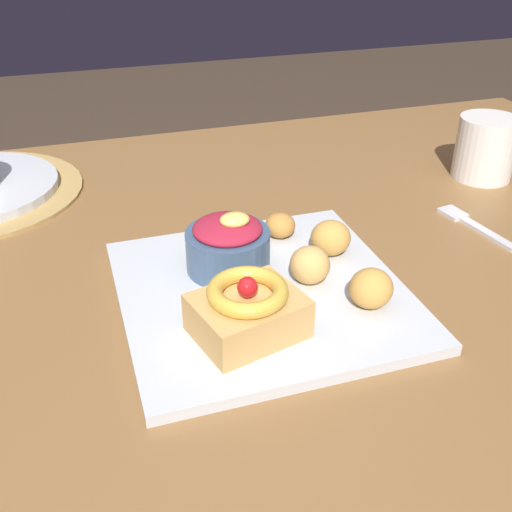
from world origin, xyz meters
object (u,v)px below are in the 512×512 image
object	(u,v)px
fritter_back	(310,265)
fritter_extra	(331,238)
front_plate	(262,293)
fritter_middle	(280,225)
cake_slice	(248,310)
fritter_front	(371,288)
berry_ramekin	(228,245)
fork	(471,224)
coffee_mug	(485,148)

from	to	relation	value
fritter_back	fritter_extra	size ratio (longest dim) A/B	0.93
front_plate	fritter_back	size ratio (longest dim) A/B	6.79
fritter_middle	cake_slice	bearing A→B (deg)	-118.98
fritter_front	fritter_extra	bearing A→B (deg)	87.84
cake_slice	fritter_back	distance (m)	0.11
cake_slice	berry_ramekin	xyz separation A→B (m)	(0.01, 0.12, 0.00)
cake_slice	fritter_middle	size ratio (longest dim) A/B	3.06
fritter_front	fritter_back	xyz separation A→B (m)	(-0.04, 0.06, -0.00)
cake_slice	fritter_extra	world-z (taller)	cake_slice
fritter_front	fritter_middle	size ratio (longest dim) A/B	1.19
berry_ramekin	front_plate	bearing A→B (deg)	-65.82
fritter_extra	fork	world-z (taller)	fritter_extra
cake_slice	fritter_front	size ratio (longest dim) A/B	2.57
fritter_middle	fork	bearing A→B (deg)	-6.67
cake_slice	coffee_mug	size ratio (longest dim) A/B	1.24
cake_slice	fritter_front	xyz separation A→B (m)	(0.13, 0.00, -0.01)
fritter_extra	fritter_middle	bearing A→B (deg)	126.23
cake_slice	fritter_extra	bearing A→B (deg)	39.91
fritter_middle	fritter_extra	xyz separation A→B (m)	(0.04, -0.06, 0.01)
front_plate	berry_ramekin	bearing A→B (deg)	114.18
cake_slice	fritter_extra	xyz separation A→B (m)	(0.13, 0.11, -0.01)
front_plate	fritter_middle	world-z (taller)	fritter_middle
cake_slice	coffee_mug	bearing A→B (deg)	30.84
front_plate	fritter_back	world-z (taller)	fritter_back
front_plate	berry_ramekin	distance (m)	0.06
cake_slice	berry_ramekin	world-z (taller)	berry_ramekin
berry_ramekin	fritter_front	size ratio (longest dim) A/B	2.07
berry_ramekin	fritter_back	distance (m)	0.09
front_plate	fritter_back	distance (m)	0.06
fritter_back	fritter_extra	xyz separation A→B (m)	(0.04, 0.05, -0.00)
berry_ramekin	fritter_extra	distance (m)	0.12
berry_ramekin	fritter_front	bearing A→B (deg)	-44.20
fritter_front	coffee_mug	distance (m)	0.41
cake_slice	fork	world-z (taller)	cake_slice
front_plate	coffee_mug	size ratio (longest dim) A/B	3.19
front_plate	fritter_extra	bearing A→B (deg)	24.71
cake_slice	berry_ramekin	distance (m)	0.12
fritter_back	fork	xyz separation A→B (m)	(0.25, 0.07, -0.03)
fritter_back	coffee_mug	bearing A→B (deg)	29.48
fork	coffee_mug	size ratio (longest dim) A/B	1.39
front_plate	fritter_back	xyz separation A→B (m)	(0.05, -0.00, 0.03)
front_plate	coffee_mug	xyz separation A→B (m)	(0.41, 0.20, 0.04)
cake_slice	coffee_mug	world-z (taller)	coffee_mug
fritter_middle	fork	xyz separation A→B (m)	(0.25, -0.03, -0.02)
cake_slice	fork	distance (m)	0.37
front_plate	fork	world-z (taller)	front_plate
fork	front_plate	bearing A→B (deg)	94.66
fritter_front	coffee_mug	world-z (taller)	coffee_mug
fritter_extra	coffee_mug	size ratio (longest dim) A/B	0.50
fork	fritter_back	bearing A→B (deg)	97.72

